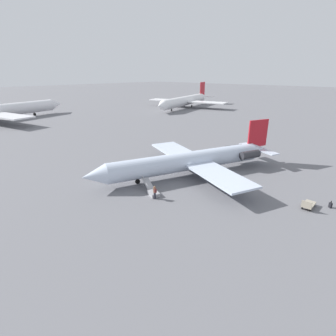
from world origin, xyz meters
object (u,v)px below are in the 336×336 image
(boarding_stairs, at_px, (152,191))
(suitcase, at_px, (330,205))
(airplane_main, at_px, (193,160))
(passenger, at_px, (155,192))
(luggage_cart, at_px, (308,205))
(airplane_far_right, at_px, (186,101))

(boarding_stairs, bearing_deg, suitcase, -125.46)
(airplane_main, distance_m, passenger, 10.34)
(suitcase, bearing_deg, luggage_cart, -45.74)
(passenger, relative_size, luggage_cart, 0.79)
(boarding_stairs, height_order, passenger, boarding_stairs)
(airplane_main, distance_m, luggage_cart, 16.70)
(passenger, xyz_separation_m, suitcase, (-12.11, 16.84, -0.67))
(boarding_stairs, relative_size, suitcase, 4.66)
(airplane_far_right, height_order, suitcase, airplane_far_right)
(airplane_main, distance_m, suitcase, 18.70)
(airplane_far_right, bearing_deg, suitcase, 35.65)
(boarding_stairs, distance_m, suitcase, 21.33)
(luggage_cart, bearing_deg, boarding_stairs, -59.81)
(passenger, distance_m, luggage_cart, 18.13)
(airplane_far_right, relative_size, boarding_stairs, 11.44)
(airplane_far_right, bearing_deg, luggage_cart, 34.01)
(airplane_main, xyz_separation_m, airplane_far_right, (-62.60, -51.13, 0.83))
(airplane_far_right, bearing_deg, passenger, 22.67)
(passenger, distance_m, suitcase, 20.75)
(airplane_far_right, bearing_deg, airplane_main, 25.93)
(airplane_far_right, xyz_separation_m, suitcase, (60.62, 69.63, -2.74))
(airplane_far_right, bearing_deg, boarding_stairs, 22.32)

